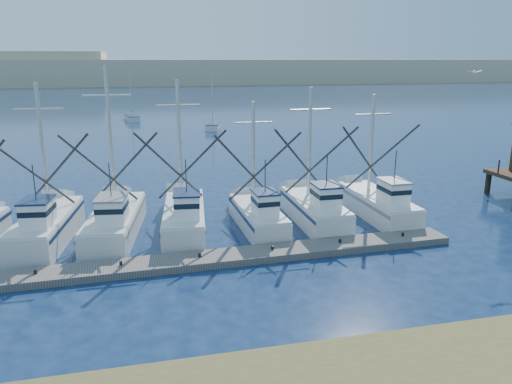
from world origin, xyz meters
TOP-DOWN VIEW (x-y plane):
  - ground at (0.00, 0.00)m, footprint 500.00×500.00m
  - floating_dock at (-5.74, 6.02)m, footprint 28.98×2.90m
  - dune_ridge at (0.00, 210.00)m, footprint 360.00×60.00m
  - trawler_fleet at (-6.00, 11.00)m, footprint 28.17×9.03m
  - sailboat_near at (2.77, 56.99)m, footprint 3.08×5.58m
  - sailboat_far at (-9.27, 70.95)m, footprint 2.73×6.28m
  - flying_gull at (12.09, 9.44)m, footprint 1.04×0.19m

SIDE VIEW (x-z plane):
  - ground at x=0.00m, z-range 0.00..0.00m
  - floating_dock at x=-5.74m, z-range 0.00..0.39m
  - sailboat_far at x=-9.27m, z-range -3.56..4.54m
  - sailboat_near at x=2.77m, z-range -3.55..4.55m
  - trawler_fleet at x=-6.00m, z-range -4.05..6.00m
  - dune_ridge at x=0.00m, z-range 0.00..10.00m
  - flying_gull at x=12.09m, z-range 9.56..9.75m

